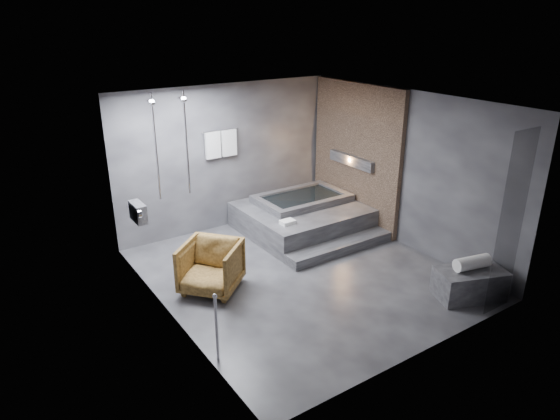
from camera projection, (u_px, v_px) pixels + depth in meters
room at (314, 165)px, 7.96m from camera, size 5.00×5.04×2.82m
tub_deck at (302, 218)px, 9.78m from camera, size 2.20×2.00×0.50m
tub_step at (340, 247)px, 8.92m from camera, size 2.20×0.36×0.18m
concrete_bench at (470, 283)px, 7.46m from camera, size 1.13×0.87×0.45m
driftwood_chair at (211, 267)px, 7.59m from camera, size 1.19×1.19×0.78m
rolled_towel at (472, 263)px, 7.37m from camera, size 0.60×0.33×0.20m
deck_towel at (288, 222)px, 8.86m from camera, size 0.26×0.19×0.07m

